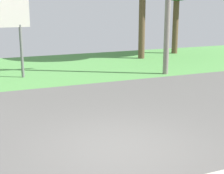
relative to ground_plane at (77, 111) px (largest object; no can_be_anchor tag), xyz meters
name	(u,v)px	position (x,y,z in m)	size (l,w,h in m)	color
ground_plane	(77,111)	(0.00, 0.00, 0.00)	(40.00, 22.00, 0.20)	#565451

